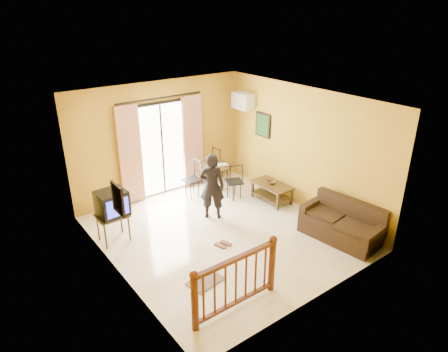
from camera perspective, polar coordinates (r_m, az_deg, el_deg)
ground at (r=8.41m, az=-0.24°, el=-8.18°), size 5.00×5.00×0.00m
room_shell at (r=7.66m, az=-0.26°, el=2.72°), size 5.00×5.00×5.00m
balcony_door at (r=9.78m, az=-8.80°, el=3.91°), size 2.25×0.14×2.46m
tv_table at (r=8.23m, az=-15.67°, el=-5.82°), size 0.59×0.49×0.59m
television at (r=8.08m, az=-15.71°, el=-3.76°), size 0.58×0.54×0.50m
picture_left at (r=6.58m, az=-14.92°, el=-3.23°), size 0.05×0.42×0.52m
dining_table at (r=10.07m, az=-1.29°, el=0.77°), size 0.80×0.80×0.67m
water_jug at (r=9.89m, az=-1.74°, el=2.15°), size 0.16×0.16×0.29m
serving_tray at (r=10.02m, az=-0.29°, el=1.61°), size 0.32×0.24×0.02m
dining_chairs at (r=10.20m, az=-1.14°, el=-2.17°), size 1.60×1.56×0.95m
air_conditioner at (r=10.24m, az=2.69°, el=10.68°), size 0.31×0.60×0.40m
botanical_print at (r=9.97m, az=5.57°, el=7.27°), size 0.05×0.50×0.60m
coffee_table at (r=9.66m, az=6.84°, el=-1.93°), size 0.55×1.00×0.44m
bowl at (r=9.60m, az=6.79°, el=-0.92°), size 0.26×0.26×0.07m
sofa at (r=8.47m, az=16.54°, el=-6.68°), size 0.96×1.76×0.80m
standing_person at (r=8.68m, az=-1.74°, el=-1.50°), size 0.65×0.63×1.51m
stair_balustrade at (r=6.28m, az=1.72°, el=-14.42°), size 1.63×0.13×1.04m
doormat at (r=7.12m, az=-2.69°, el=-14.77°), size 0.66×0.50×0.02m
sandals at (r=8.03m, az=-0.13°, el=-9.75°), size 0.31×0.27×0.03m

